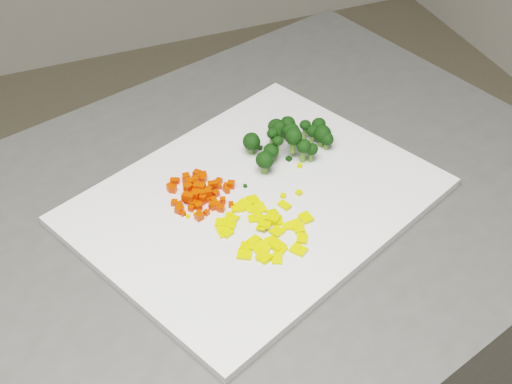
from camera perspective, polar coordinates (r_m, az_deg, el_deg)
name	(u,v)px	position (r m, az deg, el deg)	size (l,w,h in m)	color
cutting_board	(256,201)	(0.96, 0.00, -0.72)	(0.45, 0.35, 0.01)	silver
carrot_pile	(200,188)	(0.96, -4.49, 0.29)	(0.10, 0.10, 0.03)	red
pepper_pile	(265,224)	(0.91, 0.72, -2.60)	(0.12, 0.12, 0.02)	yellow
broccoli_pile	(290,136)	(1.02, 2.74, 4.48)	(0.12, 0.12, 0.06)	black
carrot_cube_0	(211,185)	(0.97, -3.63, 0.59)	(0.01, 0.01, 0.01)	red
carrot_cube_1	(206,213)	(0.93, -4.00, -1.66)	(0.01, 0.01, 0.01)	red
carrot_cube_2	(208,196)	(0.96, -3.85, -0.35)	(0.01, 0.01, 0.01)	red
carrot_cube_3	(226,186)	(0.97, -2.40, 0.52)	(0.01, 0.01, 0.01)	red
carrot_cube_4	(223,200)	(0.95, -2.68, -0.67)	(0.01, 0.01, 0.01)	red
carrot_cube_5	(225,189)	(0.97, -2.46, 0.23)	(0.01, 0.01, 0.01)	red
carrot_cube_6	(197,187)	(0.96, -4.76, 0.42)	(0.01, 0.01, 0.01)	red
carrot_cube_7	(208,193)	(0.95, -3.86, -0.04)	(0.01, 0.01, 0.01)	red
carrot_cube_8	(195,180)	(0.97, -4.91, 0.98)	(0.01, 0.01, 0.01)	red
carrot_cube_9	(213,199)	(0.95, -3.50, -0.56)	(0.01, 0.01, 0.01)	red
carrot_cube_10	(186,198)	(0.96, -5.64, -0.45)	(0.01, 0.01, 0.01)	red
carrot_cube_11	(215,183)	(0.98, -3.28, 0.74)	(0.01, 0.01, 0.01)	red
carrot_cube_12	(191,208)	(0.94, -5.20, -1.32)	(0.01, 0.01, 0.01)	red
carrot_cube_13	(179,210)	(0.94, -6.18, -1.43)	(0.01, 0.01, 0.01)	red
carrot_cube_14	(207,200)	(0.95, -3.94, -0.63)	(0.01, 0.01, 0.01)	red
carrot_cube_15	(174,203)	(0.95, -6.56, -0.86)	(0.01, 0.01, 0.01)	red
carrot_cube_16	(215,184)	(0.96, -3.32, 0.63)	(0.01, 0.01, 0.01)	red
carrot_cube_17	(219,186)	(0.97, -2.97, 0.48)	(0.01, 0.01, 0.01)	red
carrot_cube_18	(198,206)	(0.94, -4.66, -1.13)	(0.01, 0.01, 0.01)	red
carrot_cube_19	(171,188)	(0.97, -6.83, 0.31)	(0.01, 0.01, 0.01)	red
carrot_cube_20	(203,198)	(0.95, -4.26, -0.46)	(0.01, 0.01, 0.01)	red
carrot_cube_21	(202,177)	(0.99, -4.36, 1.24)	(0.01, 0.01, 0.01)	red
carrot_cube_22	(212,206)	(0.94, -3.52, -1.10)	(0.01, 0.01, 0.01)	red
carrot_cube_23	(183,213)	(0.94, -5.86, -1.71)	(0.01, 0.01, 0.01)	red
carrot_cube_24	(177,181)	(0.99, -6.34, 0.89)	(0.01, 0.01, 0.01)	red
carrot_cube_25	(186,196)	(0.95, -5.60, -0.36)	(0.01, 0.01, 0.01)	red
carrot_cube_26	(228,191)	(0.97, -2.29, 0.10)	(0.01, 0.01, 0.01)	red
carrot_cube_27	(189,201)	(0.95, -5.40, -0.69)	(0.01, 0.01, 0.01)	red
carrot_cube_28	(215,185)	(0.97, -3.30, 0.59)	(0.01, 0.01, 0.01)	red
carrot_cube_29	(186,179)	(0.99, -5.63, 1.05)	(0.01, 0.01, 0.01)	red
carrot_cube_30	(202,193)	(0.95, -4.34, -0.12)	(0.01, 0.01, 0.01)	red
carrot_cube_31	(199,216)	(0.93, -4.58, -1.96)	(0.01, 0.01, 0.01)	red
carrot_cube_32	(198,203)	(0.95, -4.70, -0.85)	(0.01, 0.01, 0.01)	red
carrot_cube_33	(199,192)	(0.96, -4.56, 0.01)	(0.01, 0.01, 0.01)	red
carrot_cube_34	(204,196)	(0.96, -4.18, -0.31)	(0.01, 0.01, 0.01)	red
carrot_cube_35	(173,189)	(0.97, -6.66, 0.24)	(0.01, 0.01, 0.01)	red
carrot_cube_36	(180,209)	(0.94, -6.11, -1.40)	(0.01, 0.01, 0.01)	red
carrot_cube_37	(197,174)	(0.99, -4.73, 1.46)	(0.01, 0.01, 0.01)	red
carrot_cube_38	(203,175)	(0.99, -4.22, 1.35)	(0.01, 0.01, 0.01)	red
carrot_cube_39	(199,186)	(0.96, -4.60, 0.50)	(0.01, 0.01, 0.01)	red
carrot_cube_40	(180,205)	(0.95, -6.13, -1.03)	(0.01, 0.01, 0.01)	red
carrot_cube_41	(191,193)	(0.96, -5.22, -0.08)	(0.01, 0.01, 0.01)	red
carrot_cube_42	(199,206)	(0.94, -4.58, -1.12)	(0.01, 0.01, 0.01)	red
carrot_cube_43	(196,195)	(0.95, -4.84, -0.21)	(0.01, 0.01, 0.01)	red
carrot_cube_44	(203,179)	(0.98, -4.26, 1.04)	(0.01, 0.01, 0.01)	red
carrot_cube_45	(187,187)	(0.96, -5.57, 0.37)	(0.01, 0.01, 0.01)	red
carrot_cube_46	(193,182)	(0.97, -5.07, 0.82)	(0.01, 0.01, 0.01)	red
carrot_cube_47	(219,181)	(0.98, -2.99, 0.86)	(0.01, 0.01, 0.01)	red
carrot_cube_48	(202,202)	(0.95, -4.30, -0.79)	(0.01, 0.01, 0.01)	red
carrot_cube_49	(213,207)	(0.94, -3.46, -1.17)	(0.01, 0.01, 0.01)	red
carrot_cube_50	(192,203)	(0.95, -5.11, -0.91)	(0.01, 0.01, 0.01)	red
carrot_cube_51	(216,205)	(0.94, -3.22, -1.07)	(0.01, 0.01, 0.01)	red
carrot_cube_52	(188,187)	(0.96, -5.46, 0.37)	(0.01, 0.01, 0.01)	red
carrot_cube_53	(170,186)	(0.98, -6.93, 0.49)	(0.01, 0.01, 0.01)	red
carrot_cube_54	(186,177)	(0.99, -5.60, 1.20)	(0.01, 0.01, 0.01)	red
carrot_cube_55	(190,182)	(0.97, -5.29, 0.79)	(0.01, 0.01, 0.01)	red
carrot_cube_56	(231,185)	(0.97, -2.00, 0.59)	(0.01, 0.01, 0.01)	red
carrot_cube_57	(195,192)	(0.96, -4.92, -0.03)	(0.01, 0.01, 0.01)	red
carrot_cube_58	(221,208)	(0.94, -2.80, -1.32)	(0.01, 0.01, 0.01)	red
carrot_cube_59	(208,189)	(0.96, -3.83, 0.22)	(0.01, 0.01, 0.01)	red
carrot_cube_60	(216,194)	(0.96, -3.25, -0.12)	(0.01, 0.01, 0.01)	red
carrot_cube_61	(214,201)	(0.95, -3.38, -0.71)	(0.01, 0.01, 0.01)	red
carrot_cube_62	(173,181)	(0.98, -6.63, 0.85)	(0.01, 0.01, 0.01)	red
carrot_cube_63	(201,188)	(0.96, -4.40, 0.36)	(0.01, 0.01, 0.01)	red
carrot_cube_64	(190,197)	(0.94, -5.28, -0.41)	(0.01, 0.01, 0.01)	red
carrot_cube_65	(231,204)	(0.95, -2.02, -1.00)	(0.01, 0.01, 0.01)	red
carrot_cube_66	(196,183)	(0.97, -4.80, 0.68)	(0.01, 0.01, 0.01)	red
pepper_chunk_0	(272,213)	(0.93, 1.32, -1.66)	(0.01, 0.01, 0.00)	yellow
pepper_chunk_1	(276,221)	(0.92, 1.60, -2.30)	(0.02, 0.02, 0.00)	yellow
pepper_chunk_2	(237,208)	(0.94, -1.50, -1.26)	(0.02, 0.02, 0.00)	yellow
pepper_chunk_3	(221,223)	(0.92, -2.79, -2.47)	(0.01, 0.02, 0.00)	yellow
pepper_chunk_4	(260,208)	(0.94, 0.33, -1.29)	(0.01, 0.02, 0.00)	yellow
pepper_chunk_5	(229,225)	(0.92, -2.20, -2.66)	(0.01, 0.02, 0.00)	yellow
pepper_chunk_6	(262,255)	(0.88, 0.50, -5.09)	(0.02, 0.01, 0.00)	yellow
pepper_chunk_7	(298,250)	(0.89, 3.41, -4.65)	(0.02, 0.02, 0.00)	yellow
pepper_chunk_8	(271,241)	(0.90, 1.23, -3.91)	(0.01, 0.01, 0.00)	yellow
pepper_chunk_9	(245,246)	(0.89, -0.88, -4.38)	(0.01, 0.02, 0.00)	yellow
pepper_chunk_10	(247,201)	(0.95, -0.72, -0.72)	(0.02, 0.01, 0.00)	yellow
pepper_chunk_11	(306,218)	(0.93, 4.00, -2.07)	(0.02, 0.01, 0.00)	yellow
pepper_chunk_12	(243,205)	(0.95, -1.06, -1.05)	(0.02, 0.02, 0.00)	yellow
pepper_chunk_13	(255,245)	(0.89, -0.06, -4.29)	(0.02, 0.02, 0.00)	yellow
pepper_chunk_14	(284,205)	(0.95, 2.29, -1.07)	(0.02, 0.01, 0.00)	yellow
pepper_chunk_15	(253,219)	(0.93, -0.24, -2.14)	(0.01, 0.01, 0.00)	yellow
pepper_chunk_16	(265,258)	(0.88, 0.73, -5.32)	(0.02, 0.01, 0.00)	yellow
pepper_chunk_17	(264,257)	(0.88, 0.67, -5.23)	(0.02, 0.02, 0.00)	yellow
pepper_chunk_18	(253,200)	(0.95, -0.24, -0.65)	(0.02, 0.02, 0.00)	yellow
pepper_chunk_19	(277,232)	(0.91, 1.69, -3.19)	(0.02, 0.02, 0.00)	yellow
pepper_chunk_20	(265,246)	(0.89, 0.75, -4.38)	(0.02, 0.02, 0.00)	yellow
pepper_chunk_21	(299,228)	(0.91, 3.45, -2.93)	(0.02, 0.01, 0.00)	yellow
pepper_chunk_22	(277,245)	(0.89, 1.67, -4.26)	(0.02, 0.02, 0.00)	yellow
pepper_chunk_23	(224,232)	(0.91, -2.61, -3.18)	(0.02, 0.02, 0.00)	yellow
pepper_chunk_24	(232,219)	(0.93, -1.97, -2.14)	(0.02, 0.02, 0.00)	yellow
pepper_chunk_25	(254,241)	(0.90, -0.18, -3.91)	(0.01, 0.02, 0.00)	yellow
pepper_chunk_26	(263,226)	(0.91, 0.53, -2.70)	(0.02, 0.01, 0.00)	yellow
pepper_chunk_27	(295,224)	(0.92, 3.15, -2.61)	(0.02, 0.02, 0.00)	yellow
pepper_chunk_28	(280,250)	(0.89, 1.97, -4.68)	(0.01, 0.01, 0.00)	yellow
pepper_chunk_29	(289,226)	(0.92, 2.66, -2.75)	(0.02, 0.01, 0.00)	yellow
pepper_chunk_30	(257,213)	(0.93, 0.06, -1.71)	(0.02, 0.01, 0.00)	yellow
pepper_chunk_31	(227,233)	(0.91, -2.35, -3.28)	(0.01, 0.01, 0.00)	yellow
pepper_chunk_32	(272,218)	(0.92, 1.32, -2.08)	(0.02, 0.02, 0.00)	yellow
pepper_chunk_33	(263,219)	(0.93, 0.55, -2.17)	(0.02, 0.01, 0.00)	yellow
pepper_chunk_34	(302,239)	(0.90, 3.69, -3.74)	(0.01, 0.02, 0.00)	yellow
pepper_chunk_35	(249,208)	(0.94, -0.56, -1.28)	(0.02, 0.01, 0.00)	yellow
pepper_chunk_36	(265,224)	(0.91, 0.71, -2.61)	(0.01, 0.01, 0.00)	yellow
pepper_chunk_37	(244,255)	(0.88, -0.94, -5.04)	(0.02, 0.02, 0.00)	yellow
pepper_chunk_38	(277,259)	(0.88, 1.70, -5.39)	(0.01, 0.02, 0.00)	yellow
pepper_chunk_39	(260,250)	(0.89, 0.34, -4.68)	(0.01, 0.02, 0.00)	yellow
broccoli_floret_0	(272,137)	(1.02, 1.30, 4.40)	(0.02, 0.02, 0.03)	black
broccoli_floret_1	(251,144)	(1.03, -0.40, 3.82)	(0.04, 0.04, 0.03)	black
broccoli_floret_2	(326,142)	(1.04, 5.65, 4.01)	(0.03, 0.03, 0.03)	black
broccoli_floret_3	(291,134)	(1.02, 2.78, 4.65)	(0.03, 0.03, 0.03)	black
broccoli_floret_4	(322,137)	(1.04, 5.27, 4.42)	(0.04, 0.04, 0.03)	black
broccoli_floret_5	(313,134)	(1.05, 4.55, 4.64)	(0.03, 0.03, 0.03)	black
broccoli_floret_6	(264,163)	(0.99, 0.66, 2.32)	(0.04, 0.04, 0.03)	black
broccoli_floret_7	(287,128)	(1.06, 2.51, 5.14)	(0.03, 0.03, 0.03)	black
broccoli_floret_8	(303,151)	(1.01, 3.78, 3.27)	(0.03, 0.03, 0.04)	black
broccoli_floret_9	(305,130)	(1.06, 3.91, 4.99)	(0.02, 0.02, 0.03)	black
broccoli_floret_10	(271,154)	(1.01, 1.17, 3.08)	(0.03, 0.03, 0.03)	black
broccoli_floret_11	(279,132)	(1.05, 1.84, 4.81)	(0.03, 0.03, 0.03)	black
broccoli_floret_12	(318,128)	(1.06, 4.98, 5.10)	(0.03, 0.03, 0.03)	black
broccoli_floret_13	(275,137)	(1.04, 1.53, 4.43)	(0.03, 0.03, 0.03)	black
broccoli_floret_14	(293,141)	(1.01, 2.96, 4.09)	(0.03, 0.03, 0.04)	black
broccoli_floret_15	(275,129)	(1.06, 1.54, 5.07)	(0.03, 0.03, 0.03)	black
broccoli_floret_16	(286,124)	(1.07, 2.43, 5.45)	(0.02, 0.02, 0.02)	black
broccoli_floret_17	(277,146)	(1.01, 1.72, 3.72)	(0.02, 0.02, 0.03)	black
broccoli_floret_18	(311,153)	(1.01, 4.40, 3.14)	(0.03, 0.03, 0.03)	black
stray_bit_0	(283,196)	(0.96, 2.19, -0.30)	(0.01, 0.01, 0.00)	yellow
stray_bit_1	(300,166)	(1.01, 3.51, 2.11)	(0.01, 0.01, 0.00)	yellow
stray_bit_2	(229,215)	(0.93, -2.15, -1.85)	(0.01, 0.01, 0.01)	yellow
stray_bit_3	(199,212)	(0.94, -4.58, -1.64)	(0.01, 0.01, 0.00)	red
stray_bit_4	(188,216)	(0.93, -5.46, -1.94)	(0.00, 0.00, 0.00)	yellow
stray_bit_5	(195,214)	(0.94, -4.93, -1.76)	(0.00, 0.00, 0.00)	yellow
stray_bit_6	(206,198)	(0.96, -4.00, -0.52)	(0.01, 0.01, 0.00)	red
stray_bit_7	(260,148)	(1.04, 0.33, 3.56)	(0.01, 0.01, 0.00)	black
stray_bit_8	(245,186)	(0.98, -0.87, 0.49)	(0.00, 0.00, 0.00)	black
stray_bit_9	(299,193)	(0.96, 3.45, -0.06)	(0.01, 0.01, 0.01)	yellow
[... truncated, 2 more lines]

